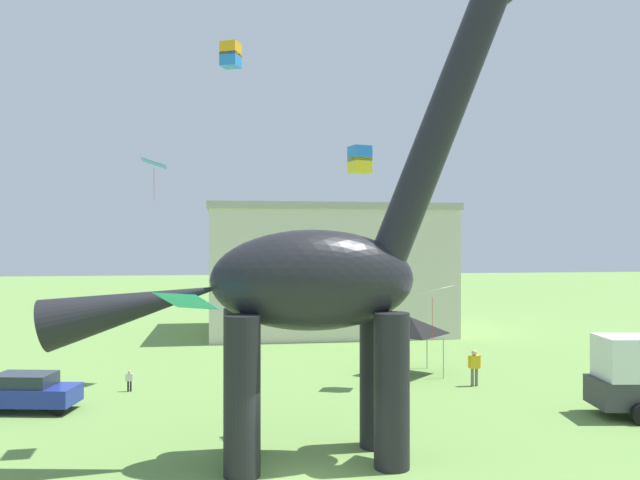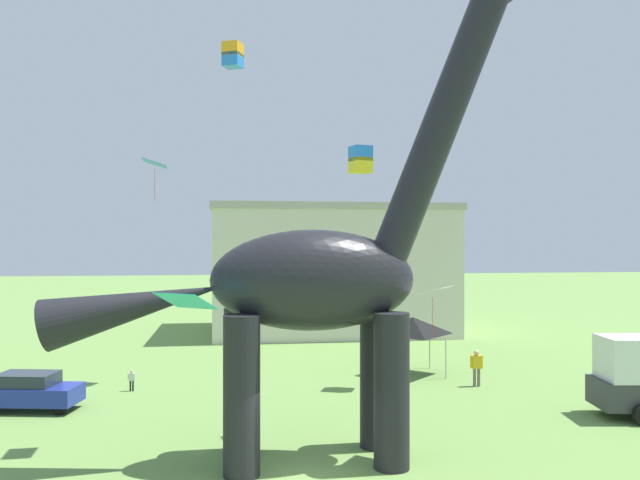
{
  "view_description": "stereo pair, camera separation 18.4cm",
  "coord_description": "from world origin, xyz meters",
  "px_view_note": "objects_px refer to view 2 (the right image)",
  "views": [
    {
      "loc": [
        -2.18,
        -18.19,
        6.94
      ],
      "look_at": [
        0.85,
        2.34,
        7.01
      ],
      "focal_mm": 36.37,
      "sensor_mm": 36.0,
      "label": 1
    },
    {
      "loc": [
        -2.0,
        -18.22,
        6.94
      ],
      "look_at": [
        0.85,
        2.34,
        7.01
      ],
      "focal_mm": 36.37,
      "sensor_mm": 36.0,
      "label": 2
    }
  ],
  "objects_px": {
    "festival_canopy_tent": "(413,326)",
    "kite_far_right": "(433,291)",
    "dinosaur_sculpture": "(311,280)",
    "kite_high_left": "(233,55)",
    "kite_trailing": "(393,263)",
    "kite_apex": "(186,301)",
    "kite_far_left": "(360,160)",
    "kite_mid_right": "(155,164)",
    "parked_sedan_left": "(27,391)",
    "person_strolling_adult": "(477,364)",
    "person_photographer": "(132,378)"
  },
  "relations": [
    {
      "from": "kite_far_right",
      "to": "kite_mid_right",
      "type": "relative_size",
      "value": 1.21
    },
    {
      "from": "person_photographer",
      "to": "kite_far_right",
      "type": "height_order",
      "value": "kite_far_right"
    },
    {
      "from": "person_strolling_adult",
      "to": "kite_mid_right",
      "type": "bearing_deg",
      "value": -149.59
    },
    {
      "from": "person_strolling_adult",
      "to": "kite_high_left",
      "type": "bearing_deg",
      "value": 167.8
    },
    {
      "from": "festival_canopy_tent",
      "to": "kite_high_left",
      "type": "relative_size",
      "value": 2.56
    },
    {
      "from": "person_strolling_adult",
      "to": "kite_high_left",
      "type": "xyz_separation_m",
      "value": [
        -11.61,
        3.26,
        15.36
      ]
    },
    {
      "from": "parked_sedan_left",
      "to": "kite_far_left",
      "type": "distance_m",
      "value": 16.62
    },
    {
      "from": "person_strolling_adult",
      "to": "kite_far_left",
      "type": "height_order",
      "value": "kite_far_left"
    },
    {
      "from": "parked_sedan_left",
      "to": "person_photographer",
      "type": "height_order",
      "value": "parked_sedan_left"
    },
    {
      "from": "kite_mid_right",
      "to": "parked_sedan_left",
      "type": "bearing_deg",
      "value": 136.04
    },
    {
      "from": "festival_canopy_tent",
      "to": "kite_trailing",
      "type": "distance_m",
      "value": 4.87
    },
    {
      "from": "person_strolling_adult",
      "to": "dinosaur_sculpture",
      "type": "bearing_deg",
      "value": -130.99
    },
    {
      "from": "parked_sedan_left",
      "to": "kite_trailing",
      "type": "height_order",
      "value": "kite_trailing"
    },
    {
      "from": "festival_canopy_tent",
      "to": "person_photographer",
      "type": "bearing_deg",
      "value": -172.07
    },
    {
      "from": "kite_far_left",
      "to": "kite_mid_right",
      "type": "distance_m",
      "value": 7.32
    },
    {
      "from": "festival_canopy_tent",
      "to": "kite_far_right",
      "type": "relative_size",
      "value": 1.85
    },
    {
      "from": "kite_far_left",
      "to": "kite_mid_right",
      "type": "relative_size",
      "value": 0.7
    },
    {
      "from": "kite_high_left",
      "to": "kite_far_right",
      "type": "bearing_deg",
      "value": -64.37
    },
    {
      "from": "person_photographer",
      "to": "kite_far_left",
      "type": "distance_m",
      "value": 15.31
    },
    {
      "from": "person_photographer",
      "to": "kite_trailing",
      "type": "height_order",
      "value": "kite_trailing"
    },
    {
      "from": "dinosaur_sculpture",
      "to": "kite_far_left",
      "type": "bearing_deg",
      "value": 58.38
    },
    {
      "from": "kite_mid_right",
      "to": "kite_apex",
      "type": "distance_m",
      "value": 5.93
    },
    {
      "from": "person_photographer",
      "to": "person_strolling_adult",
      "type": "height_order",
      "value": "person_strolling_adult"
    },
    {
      "from": "person_strolling_adult",
      "to": "kite_mid_right",
      "type": "distance_m",
      "value": 18.15
    },
    {
      "from": "dinosaur_sculpture",
      "to": "kite_high_left",
      "type": "bearing_deg",
      "value": 106.76
    },
    {
      "from": "kite_far_right",
      "to": "kite_high_left",
      "type": "height_order",
      "value": "kite_high_left"
    },
    {
      "from": "festival_canopy_tent",
      "to": "kite_trailing",
      "type": "xyz_separation_m",
      "value": [
        -1.83,
        -2.96,
        3.41
      ]
    },
    {
      "from": "parked_sedan_left",
      "to": "person_strolling_adult",
      "type": "xyz_separation_m",
      "value": [
        20.02,
        1.71,
        0.25
      ]
    },
    {
      "from": "person_strolling_adult",
      "to": "parked_sedan_left",
      "type": "bearing_deg",
      "value": -171.61
    },
    {
      "from": "festival_canopy_tent",
      "to": "person_strolling_adult",
      "type": "bearing_deg",
      "value": -55.28
    },
    {
      "from": "kite_high_left",
      "to": "kite_trailing",
      "type": "height_order",
      "value": "kite_high_left"
    },
    {
      "from": "parked_sedan_left",
      "to": "kite_far_right",
      "type": "height_order",
      "value": "kite_far_right"
    },
    {
      "from": "kite_high_left",
      "to": "kite_apex",
      "type": "height_order",
      "value": "kite_high_left"
    },
    {
      "from": "kite_mid_right",
      "to": "kite_high_left",
      "type": "bearing_deg",
      "value": 75.75
    },
    {
      "from": "kite_far_left",
      "to": "kite_apex",
      "type": "relative_size",
      "value": 0.52
    },
    {
      "from": "kite_far_left",
      "to": "festival_canopy_tent",
      "type": "bearing_deg",
      "value": 63.92
    },
    {
      "from": "parked_sedan_left",
      "to": "kite_mid_right",
      "type": "relative_size",
      "value": 3.16
    },
    {
      "from": "festival_canopy_tent",
      "to": "kite_far_right",
      "type": "height_order",
      "value": "kite_far_right"
    },
    {
      "from": "kite_far_left",
      "to": "kite_high_left",
      "type": "relative_size",
      "value": 0.8
    },
    {
      "from": "kite_far_left",
      "to": "dinosaur_sculpture",
      "type": "bearing_deg",
      "value": -127.52
    },
    {
      "from": "person_photographer",
      "to": "kite_mid_right",
      "type": "height_order",
      "value": "kite_mid_right"
    },
    {
      "from": "kite_apex",
      "to": "dinosaur_sculpture",
      "type": "bearing_deg",
      "value": 24.51
    },
    {
      "from": "kite_high_left",
      "to": "kite_apex",
      "type": "xyz_separation_m",
      "value": [
        -1.38,
        -14.35,
        -11.15
      ]
    },
    {
      "from": "kite_far_left",
      "to": "kite_trailing",
      "type": "relative_size",
      "value": 0.75
    },
    {
      "from": "kite_mid_right",
      "to": "kite_trailing",
      "type": "relative_size",
      "value": 1.08
    },
    {
      "from": "kite_trailing",
      "to": "kite_apex",
      "type": "xyz_separation_m",
      "value": [
        -8.92,
        -11.36,
        -0.69
      ]
    },
    {
      "from": "dinosaur_sculpture",
      "to": "kite_apex",
      "type": "relative_size",
      "value": 8.36
    },
    {
      "from": "kite_mid_right",
      "to": "kite_apex",
      "type": "relative_size",
      "value": 0.75
    },
    {
      "from": "parked_sedan_left",
      "to": "kite_far_left",
      "type": "bearing_deg",
      "value": -9.36
    },
    {
      "from": "kite_trailing",
      "to": "kite_far_right",
      "type": "bearing_deg",
      "value": -97.17
    }
  ]
}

